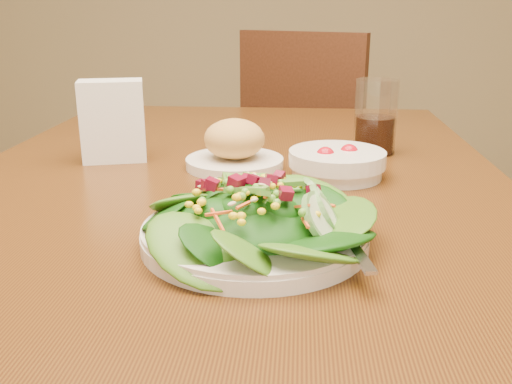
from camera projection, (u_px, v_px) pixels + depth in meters
dining_table at (228, 245)px, 0.92m from camera, size 0.90×1.40×0.75m
chair_far at (315, 164)px, 1.94m from camera, size 0.58×0.58×0.94m
salad_plate at (263, 221)px, 0.66m from camera, size 0.27×0.26×0.08m
bread_plate at (234, 148)px, 0.97m from camera, size 0.17×0.17×0.08m
tomato_bowl at (337, 163)px, 0.92m from camera, size 0.16×0.16×0.05m
drinking_glass at (375, 122)px, 1.06m from camera, size 0.08×0.08×0.14m
napkin_holder at (113, 119)px, 1.00m from camera, size 0.12×0.09×0.14m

